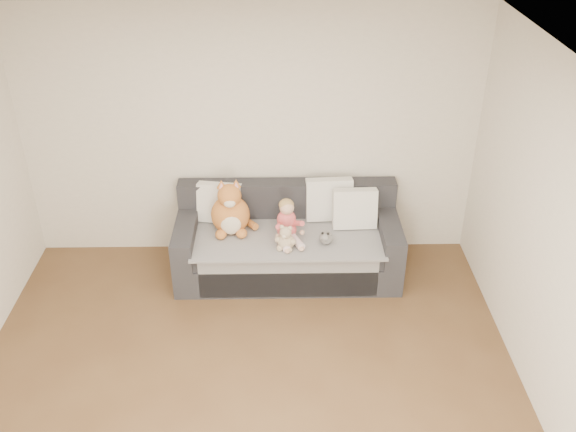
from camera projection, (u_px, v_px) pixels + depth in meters
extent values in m
plane|color=brown|center=(244.00, 429.00, 4.82)|extent=(5.00, 5.00, 0.00)
plane|color=white|center=(228.00, 102.00, 3.48)|extent=(5.00, 5.00, 0.00)
plane|color=silver|center=(250.00, 135.00, 6.30)|extent=(4.50, 0.00, 4.50)
cube|color=#26262A|center=(288.00, 259.00, 6.48)|extent=(2.20, 0.90, 0.30)
cube|color=#26262A|center=(288.00, 242.00, 6.34)|extent=(1.90, 0.80, 0.15)
cube|color=#26262A|center=(287.00, 199.00, 6.52)|extent=(2.20, 0.20, 0.40)
cube|color=#26262A|center=(186.00, 235.00, 6.31)|extent=(0.20, 0.90, 0.30)
cube|color=#26262A|center=(389.00, 233.00, 6.34)|extent=(0.20, 0.90, 0.30)
cube|color=gray|center=(288.00, 236.00, 6.28)|extent=(1.85, 0.88, 0.02)
cube|color=gray|center=(289.00, 279.00, 6.07)|extent=(1.70, 0.02, 0.41)
cube|color=silver|center=(219.00, 203.00, 6.42)|extent=(0.46, 0.26, 0.41)
cube|color=silver|center=(329.00, 199.00, 6.45)|extent=(0.48, 0.23, 0.44)
cube|color=silver|center=(355.00, 209.00, 6.32)|extent=(0.44, 0.21, 0.41)
ellipsoid|color=#C74C46|center=(287.00, 230.00, 6.22)|extent=(0.19, 0.16, 0.16)
ellipsoid|color=#C74C46|center=(286.00, 219.00, 6.17)|extent=(0.18, 0.16, 0.20)
ellipsoid|color=#DBAA8C|center=(287.00, 208.00, 6.09)|extent=(0.14, 0.14, 0.14)
ellipsoid|color=tan|center=(286.00, 205.00, 6.09)|extent=(0.14, 0.14, 0.11)
cylinder|color=#C74C46|center=(279.00, 226.00, 6.10)|extent=(0.07, 0.19, 0.12)
cylinder|color=#C74C46|center=(297.00, 223.00, 6.14)|extent=(0.14, 0.19, 0.12)
ellipsoid|color=#DBAA8C|center=(278.00, 236.00, 6.07)|extent=(0.05, 0.05, 0.05)
ellipsoid|color=#DBAA8C|center=(302.00, 232.00, 6.12)|extent=(0.05, 0.05, 0.05)
cylinder|color=#E5B2C6|center=(286.00, 243.00, 6.09)|extent=(0.10, 0.25, 0.08)
cylinder|color=#E5B2C6|center=(297.00, 241.00, 6.11)|extent=(0.16, 0.25, 0.08)
ellipsoid|color=#DBAA8C|center=(287.00, 251.00, 5.99)|extent=(0.05, 0.08, 0.04)
ellipsoid|color=#DBAA8C|center=(301.00, 248.00, 6.02)|extent=(0.05, 0.08, 0.04)
ellipsoid|color=#C0722A|center=(230.00, 215.00, 6.27)|extent=(0.38, 0.32, 0.40)
ellipsoid|color=beige|center=(231.00, 224.00, 6.17)|extent=(0.20, 0.09, 0.22)
ellipsoid|color=#C0722A|center=(229.00, 196.00, 6.13)|extent=(0.23, 0.23, 0.23)
ellipsoid|color=beige|center=(230.00, 204.00, 6.06)|extent=(0.11, 0.07, 0.08)
cone|color=#C0722A|center=(221.00, 184.00, 6.10)|extent=(0.10, 0.10, 0.08)
cone|color=pink|center=(221.00, 185.00, 6.09)|extent=(0.06, 0.06, 0.05)
cone|color=#C0722A|center=(236.00, 183.00, 6.11)|extent=(0.10, 0.10, 0.08)
cone|color=pink|center=(236.00, 184.00, 6.10)|extent=(0.06, 0.06, 0.05)
ellipsoid|color=#C0722A|center=(221.00, 234.00, 6.20)|extent=(0.11, 0.13, 0.09)
ellipsoid|color=#C0722A|center=(242.00, 233.00, 6.21)|extent=(0.11, 0.13, 0.09)
cylinder|color=#C0722A|center=(249.00, 223.00, 6.39)|extent=(0.20, 0.25, 0.09)
ellipsoid|color=tan|center=(286.00, 242.00, 6.03)|extent=(0.16, 0.14, 0.16)
ellipsoid|color=tan|center=(286.00, 233.00, 5.97)|extent=(0.11, 0.11, 0.11)
ellipsoid|color=tan|center=(282.00, 227.00, 5.96)|extent=(0.04, 0.04, 0.04)
ellipsoid|color=tan|center=(290.00, 228.00, 5.94)|extent=(0.04, 0.04, 0.04)
ellipsoid|color=beige|center=(284.00, 236.00, 5.94)|extent=(0.04, 0.04, 0.04)
ellipsoid|color=tan|center=(278.00, 239.00, 6.02)|extent=(0.06, 0.06, 0.06)
ellipsoid|color=tan|center=(293.00, 242.00, 5.98)|extent=(0.06, 0.06, 0.06)
ellipsoid|color=tan|center=(280.00, 248.00, 6.03)|extent=(0.06, 0.06, 0.06)
ellipsoid|color=tan|center=(289.00, 250.00, 6.01)|extent=(0.06, 0.06, 0.06)
ellipsoid|color=white|center=(326.00, 238.00, 6.13)|extent=(0.13, 0.16, 0.12)
ellipsoid|color=white|center=(325.00, 238.00, 6.03)|extent=(0.08, 0.08, 0.08)
ellipsoid|color=black|center=(323.00, 233.00, 6.03)|extent=(0.03, 0.03, 0.03)
ellipsoid|color=black|center=(328.00, 234.00, 6.02)|extent=(0.03, 0.03, 0.03)
cylinder|color=purple|center=(285.00, 240.00, 6.10)|extent=(0.08, 0.08, 0.09)
cone|color=green|center=(285.00, 235.00, 6.07)|extent=(0.08, 0.08, 0.04)
cylinder|color=green|center=(280.00, 241.00, 6.09)|extent=(0.02, 0.02, 0.07)
cylinder|color=green|center=(290.00, 239.00, 6.11)|extent=(0.02, 0.02, 0.07)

